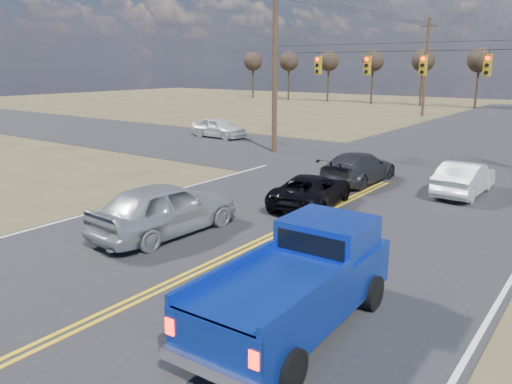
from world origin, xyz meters
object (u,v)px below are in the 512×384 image
Objects in this scene: black_suv at (312,190)px; cross_car_west at (219,128)px; white_car_queue at (464,178)px; silver_suv at (165,208)px; dgrey_car_queue at (358,168)px; pickup_truck at (299,282)px.

black_suv is 19.39m from cross_car_west.
black_suv is 1.05× the size of white_car_queue.
black_suv is 6.83m from white_car_queue.
silver_suv is 1.05× the size of dgrey_car_queue.
pickup_truck is 13.48m from white_car_queue.
cross_car_west is (-15.12, 12.15, 0.14)m from black_suv.
dgrey_car_queue is (-4.71, 12.86, -0.28)m from pickup_truck.
white_car_queue is 0.88× the size of dgrey_car_queue.
pickup_truck is at bearing 92.07° from white_car_queue.
cross_car_west is at bearing -47.65° from black_suv.
white_car_queue is (6.37, 11.00, -0.16)m from silver_suv.
silver_suv is 1.14× the size of cross_car_west.
dgrey_car_queue is at bearing 8.99° from white_car_queue.
dgrey_car_queue reaches higher than white_car_queue.
silver_suv reaches higher than white_car_queue.
silver_suv is 1.19× the size of white_car_queue.
pickup_truck is at bearing 162.22° from silver_suv.
black_suv is at bearing -107.35° from silver_suv.
cross_car_west is at bearing -50.88° from silver_suv.
pickup_truck is 9.28m from black_suv.
pickup_truck reaches higher than cross_car_west.
white_car_queue is at bearing -105.72° from cross_car_west.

